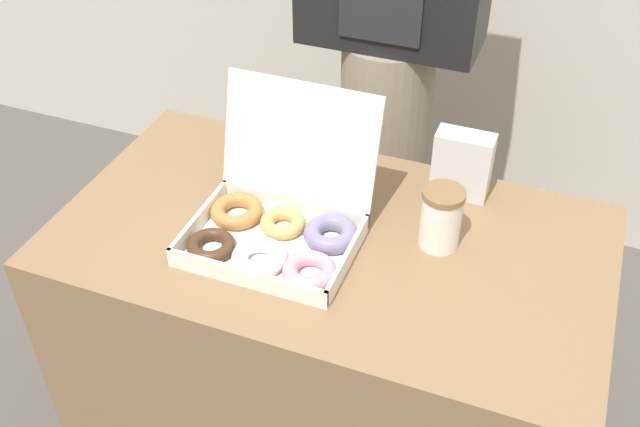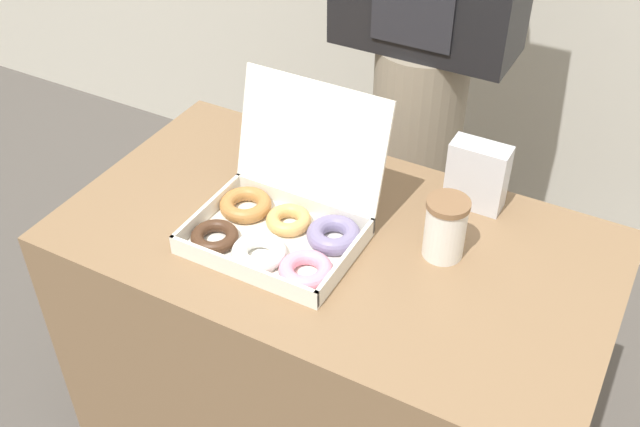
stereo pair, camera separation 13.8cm
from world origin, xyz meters
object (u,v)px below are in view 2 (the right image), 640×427
object	(u,v)px
donut_box	(282,222)
coffee_cup	(445,228)
person_customer	(425,47)
napkin_holder	(477,175)

from	to	relation	value
donut_box	coffee_cup	size ratio (longest dim) A/B	2.66
person_customer	coffee_cup	bearing A→B (deg)	-63.69
donut_box	person_customer	xyz separation A→B (m)	(0.02, 0.67, 0.09)
napkin_holder	person_customer	distance (m)	0.48
donut_box	person_customer	size ratio (longest dim) A/B	0.21
napkin_holder	coffee_cup	bearing A→B (deg)	-89.96
donut_box	person_customer	world-z (taller)	person_customer
coffee_cup	person_customer	distance (m)	0.63
donut_box	coffee_cup	bearing A→B (deg)	19.75
coffee_cup	napkin_holder	bearing A→B (deg)	90.04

